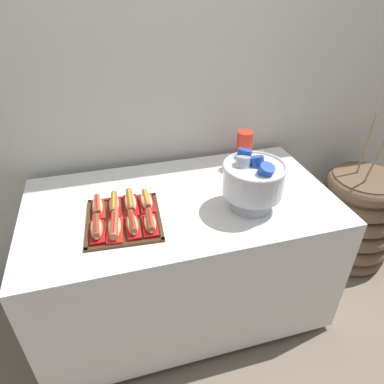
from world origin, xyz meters
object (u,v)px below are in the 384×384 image
object	(u,v)px
floor_vase	(353,218)
hot_dog_3	(150,223)
hot_dog_1	(115,227)
punch_bowl	(253,179)
serving_tray	(124,220)
cup_stack	(244,150)
hot_dog_5	(114,205)
buffet_table	(182,254)
hot_dog_6	(130,203)
hot_dog_7	(147,201)
hot_dog_2	(132,224)
hot_dog_4	(98,207)
hot_dog_0	(97,229)

from	to	relation	value
floor_vase	hot_dog_3	bearing A→B (deg)	-168.08
hot_dog_1	punch_bowl	xyz separation A→B (m)	(0.64, 0.03, 0.12)
serving_tray	cup_stack	distance (m)	0.79
hot_dog_5	buffet_table	bearing A→B (deg)	0.95
hot_dog_5	hot_dog_6	distance (m)	0.08
hot_dog_5	hot_dog_7	distance (m)	0.15
hot_dog_1	hot_dog_2	size ratio (longest dim) A/B	1.16
serving_tray	floor_vase	bearing A→B (deg)	7.75
hot_dog_2	hot_dog_7	bearing A→B (deg)	61.43
hot_dog_2	cup_stack	distance (m)	0.80
hot_dog_1	hot_dog_4	size ratio (longest dim) A/B	1.17
hot_dog_3	hot_dog_5	xyz separation A→B (m)	(-0.14, 0.18, 0.00)
hot_dog_4	punch_bowl	world-z (taller)	punch_bowl
hot_dog_0	hot_dog_3	size ratio (longest dim) A/B	0.99
hot_dog_0	hot_dog_7	distance (m)	0.28
buffet_table	hot_dog_3	size ratio (longest dim) A/B	9.56
hot_dog_0	hot_dog_6	distance (m)	0.22
hot_dog_0	hot_dog_6	bearing A→B (deg)	43.60
hot_dog_3	hot_dog_1	bearing A→B (deg)	175.87
hot_dog_4	hot_dog_5	size ratio (longest dim) A/B	0.93
hot_dog_1	hot_dog_4	world-z (taller)	same
buffet_table	hot_dog_7	world-z (taller)	hot_dog_7
hot_dog_1	punch_bowl	world-z (taller)	punch_bowl
buffet_table	hot_dog_7	bearing A→B (deg)	-174.64
floor_vase	hot_dog_0	xyz separation A→B (m)	(-1.62, -0.28, 0.49)
punch_bowl	buffet_table	bearing A→B (deg)	155.40
buffet_table	serving_tray	xyz separation A→B (m)	(-0.29, -0.09, 0.37)
hot_dog_0	cup_stack	xyz separation A→B (m)	(0.83, 0.40, 0.07)
hot_dog_2	cup_stack	bearing A→B (deg)	31.05
serving_tray	hot_dog_7	distance (m)	0.14
serving_tray	cup_stack	size ratio (longest dim) A/B	1.80
hot_dog_1	cup_stack	world-z (taller)	cup_stack
hot_dog_2	hot_dog_6	bearing A→B (deg)	85.87
hot_dog_6	cup_stack	size ratio (longest dim) A/B	0.85
floor_vase	hot_dog_0	bearing A→B (deg)	-170.25
hot_dog_7	hot_dog_1	bearing A→B (deg)	-136.40
hot_dog_2	hot_dog_6	size ratio (longest dim) A/B	0.87
hot_dog_7	hot_dog_0	bearing A→B (deg)	-147.88
hot_dog_4	hot_dog_7	size ratio (longest dim) A/B	1.02
hot_dog_1	hot_dog_5	distance (m)	0.17
hot_dog_2	hot_dog_4	xyz separation A→B (m)	(-0.14, 0.18, -0.00)
hot_dog_5	cup_stack	distance (m)	0.79
serving_tray	punch_bowl	bearing A→B (deg)	-4.78
hot_dog_2	cup_stack	xyz separation A→B (m)	(0.68, 0.41, 0.07)
hot_dog_0	hot_dog_1	bearing A→B (deg)	-4.13
floor_vase	cup_stack	xyz separation A→B (m)	(-0.79, 0.12, 0.56)
cup_stack	serving_tray	bearing A→B (deg)	-155.46
hot_dog_0	hot_dog_5	distance (m)	0.18
hot_dog_6	floor_vase	bearing A→B (deg)	4.90
hot_dog_3	hot_dog_6	distance (m)	0.18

